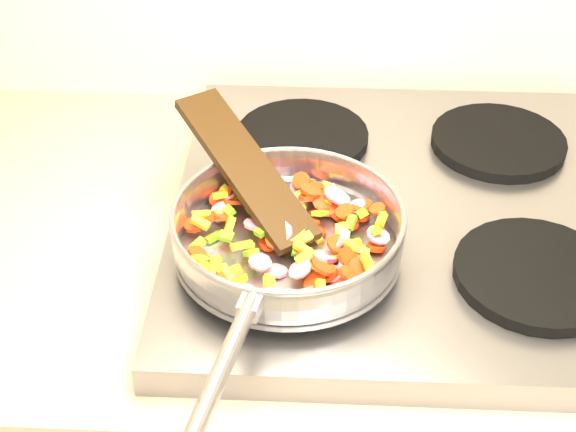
{
  "coord_description": "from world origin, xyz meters",
  "views": [
    {
      "loc": [
        -0.81,
        0.83,
        1.57
      ],
      "look_at": [
        -0.85,
        1.54,
        1.01
      ],
      "focal_mm": 50.0,
      "sensor_mm": 36.0,
      "label": 1
    }
  ],
  "objects": [
    {
      "name": "vegetable_heap",
      "position": [
        -0.84,
        1.55,
        0.98
      ],
      "size": [
        0.25,
        0.26,
        0.05
      ],
      "color": "#63AA1E",
      "rests_on": "saute_pan"
    },
    {
      "name": "cooktop",
      "position": [
        -0.7,
        1.67,
        0.92
      ],
      "size": [
        0.6,
        0.6,
        0.04
      ],
      "primitive_type": "cube",
      "color": "#939399",
      "rests_on": "counter_top"
    },
    {
      "name": "grate_bl",
      "position": [
        -0.84,
        1.81,
        0.95
      ],
      "size": [
        0.19,
        0.19,
        0.02
      ],
      "primitive_type": "cylinder",
      "color": "black",
      "rests_on": "cooktop"
    },
    {
      "name": "grate_br",
      "position": [
        -0.56,
        1.81,
        0.95
      ],
      "size": [
        0.19,
        0.19,
        0.02
      ],
      "primitive_type": "cylinder",
      "color": "black",
      "rests_on": "cooktop"
    },
    {
      "name": "grate_fr",
      "position": [
        -0.56,
        1.52,
        0.95
      ],
      "size": [
        0.19,
        0.19,
        0.02
      ],
      "primitive_type": "cylinder",
      "color": "black",
      "rests_on": "cooktop"
    },
    {
      "name": "grate_fl",
      "position": [
        -0.84,
        1.52,
        0.95
      ],
      "size": [
        0.19,
        0.19,
        0.02
      ],
      "primitive_type": "cylinder",
      "color": "black",
      "rests_on": "cooktop"
    },
    {
      "name": "wooden_spatula",
      "position": [
        -0.9,
        1.63,
        1.02
      ],
      "size": [
        0.19,
        0.24,
        0.08
      ],
      "primitive_type": "cube",
      "rotation": [
        0.0,
        -0.29,
        2.2
      ],
      "color": "black",
      "rests_on": "saute_pan"
    },
    {
      "name": "saute_pan",
      "position": [
        -0.85,
        1.54,
        0.99
      ],
      "size": [
        0.31,
        0.47,
        0.06
      ],
      "rotation": [
        0.0,
        0.0,
        -0.22
      ],
      "color": "#9E9EA5",
      "rests_on": "grate_fl"
    }
  ]
}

